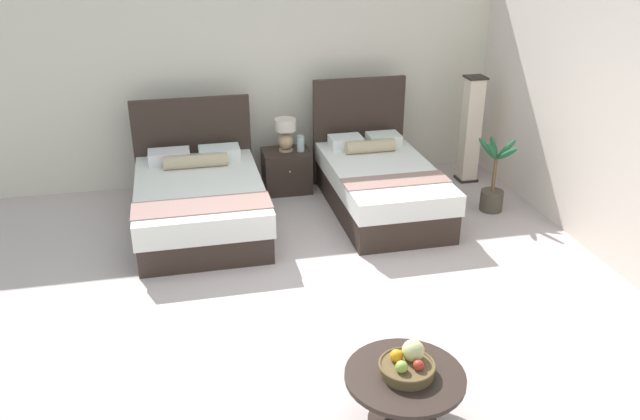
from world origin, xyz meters
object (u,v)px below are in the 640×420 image
vase (301,143)px  floor_lamp_corner (471,130)px  bed_near_window (200,200)px  fruit_bowl (408,364)px  potted_palm (493,188)px  coffee_table (404,387)px  loose_apple (420,350)px  bed_near_corner (380,183)px  table_lamp (286,132)px  nightstand (287,171)px

vase → floor_lamp_corner: (2.18, -0.13, 0.06)m
bed_near_window → fruit_bowl: bed_near_window is taller
floor_lamp_corner → potted_palm: size_ratio=1.53×
coffee_table → floor_lamp_corner: (2.29, 4.10, 0.38)m
fruit_bowl → loose_apple: (0.15, 0.17, -0.03)m
coffee_table → floor_lamp_corner: 4.71m
bed_near_corner → table_lamp: bearing=139.3°
nightstand → vase: size_ratio=2.89×
fruit_bowl → floor_lamp_corner: 4.68m
coffee_table → potted_palm: 3.82m
floor_lamp_corner → potted_palm: 1.05m
table_lamp → fruit_bowl: (0.08, -4.28, -0.27)m
bed_near_corner → fruit_bowl: 3.56m
bed_near_window → loose_apple: (1.35, -3.27, 0.13)m
bed_near_window → coffee_table: bed_near_window is taller
bed_near_window → bed_near_corner: (2.08, 0.01, 0.01)m
coffee_table → fruit_bowl: fruit_bowl is taller
fruit_bowl → bed_near_corner: bearing=75.7°
potted_palm → coffee_table: bearing=-124.8°
floor_lamp_corner → fruit_bowl: bearing=-119.1°
bed_near_window → vase: (1.29, 0.77, 0.31)m
table_lamp → coffee_table: (0.06, -4.29, -0.45)m
vase → floor_lamp_corner: 2.19m
nightstand → loose_apple: nightstand is taller
table_lamp → vase: table_lamp is taller
bed_near_corner → vase: 1.14m
coffee_table → loose_apple: bearing=46.4°
floor_lamp_corner → potted_palm: (-0.11, -0.96, -0.40)m
fruit_bowl → vase: bearing=88.7°
fruit_bowl → floor_lamp_corner: floor_lamp_corner is taller
table_lamp → floor_lamp_corner: floor_lamp_corner is taller
table_lamp → potted_palm: (2.24, -1.15, -0.47)m
bed_near_window → fruit_bowl: 3.65m
coffee_table → table_lamp: bearing=90.8°
fruit_bowl → coffee_table: bearing=-145.6°
bed_near_corner → loose_apple: 3.36m
bed_near_corner → loose_apple: (-0.73, -3.28, 0.12)m
vase → fruit_bowl: size_ratio=0.53×
nightstand → coffee_table: size_ratio=0.72×
nightstand → fruit_bowl: fruit_bowl is taller
fruit_bowl → floor_lamp_corner: size_ratio=0.28×
nightstand → floor_lamp_corner: 2.40m
loose_apple → potted_palm: size_ratio=0.08×
vase → coffee_table: size_ratio=0.25×
nightstand → loose_apple: (0.23, -4.09, 0.19)m
coffee_table → potted_palm: potted_palm is taller
nightstand → floor_lamp_corner: (2.36, -0.17, 0.42)m
coffee_table → floor_lamp_corner: size_ratio=0.59×
bed_near_corner → table_lamp: 1.34m
table_lamp → floor_lamp_corner: size_ratio=0.30×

